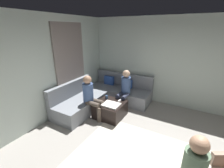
{
  "coord_description": "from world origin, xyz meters",
  "views": [
    {
      "loc": [
        0.34,
        -1.88,
        2.34
      ],
      "look_at": [
        -1.63,
        1.63,
        0.85
      ],
      "focal_mm": 24.14,
      "sensor_mm": 36.0,
      "label": 1
    }
  ],
  "objects_px": {
    "coffee_mug": "(107,97)",
    "game_remote": "(120,101)",
    "person_on_couch_back": "(125,88)",
    "person_on_couch_side": "(91,96)",
    "ottoman": "(110,109)",
    "sectional_couch": "(104,96)"
  },
  "relations": [
    {
      "from": "sectional_couch",
      "to": "ottoman",
      "type": "relative_size",
      "value": 3.36
    },
    {
      "from": "coffee_mug",
      "to": "person_on_couch_back",
      "type": "distance_m",
      "value": 0.6
    },
    {
      "from": "coffee_mug",
      "to": "person_on_couch_back",
      "type": "bearing_deg",
      "value": 49.73
    },
    {
      "from": "game_remote",
      "to": "sectional_couch",
      "type": "bearing_deg",
      "value": 155.76
    },
    {
      "from": "coffee_mug",
      "to": "game_remote",
      "type": "bearing_deg",
      "value": 5.71
    },
    {
      "from": "ottoman",
      "to": "person_on_couch_side",
      "type": "xyz_separation_m",
      "value": [
        -0.42,
        -0.29,
        0.45
      ]
    },
    {
      "from": "person_on_couch_side",
      "to": "sectional_couch",
      "type": "bearing_deg",
      "value": -170.09
    },
    {
      "from": "person_on_couch_side",
      "to": "person_on_couch_back",
      "type": "bearing_deg",
      "value": 148.05
    },
    {
      "from": "ottoman",
      "to": "coffee_mug",
      "type": "xyz_separation_m",
      "value": [
        -0.22,
        0.18,
        0.26
      ]
    },
    {
      "from": "person_on_couch_side",
      "to": "coffee_mug",
      "type": "bearing_deg",
      "value": 157.26
    },
    {
      "from": "game_remote",
      "to": "person_on_couch_back",
      "type": "relative_size",
      "value": 0.12
    },
    {
      "from": "game_remote",
      "to": "person_on_couch_back",
      "type": "bearing_deg",
      "value": 95.17
    },
    {
      "from": "coffee_mug",
      "to": "person_on_couch_back",
      "type": "xyz_separation_m",
      "value": [
        0.36,
        0.43,
        0.19
      ]
    },
    {
      "from": "ottoman",
      "to": "person_on_couch_back",
      "type": "distance_m",
      "value": 0.77
    },
    {
      "from": "game_remote",
      "to": "ottoman",
      "type": "bearing_deg",
      "value": -129.29
    },
    {
      "from": "ottoman",
      "to": "game_remote",
      "type": "bearing_deg",
      "value": 50.71
    },
    {
      "from": "ottoman",
      "to": "game_remote",
      "type": "relative_size",
      "value": 5.07
    },
    {
      "from": "coffee_mug",
      "to": "person_on_couch_back",
      "type": "relative_size",
      "value": 0.08
    },
    {
      "from": "ottoman",
      "to": "sectional_couch",
      "type": "bearing_deg",
      "value": 135.49
    },
    {
      "from": "person_on_couch_side",
      "to": "game_remote",
      "type": "bearing_deg",
      "value": 130.52
    },
    {
      "from": "ottoman",
      "to": "person_on_couch_back",
      "type": "xyz_separation_m",
      "value": [
        0.14,
        0.61,
        0.45
      ]
    },
    {
      "from": "sectional_couch",
      "to": "person_on_couch_back",
      "type": "relative_size",
      "value": 2.12
    }
  ]
}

